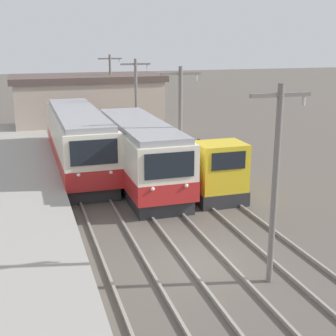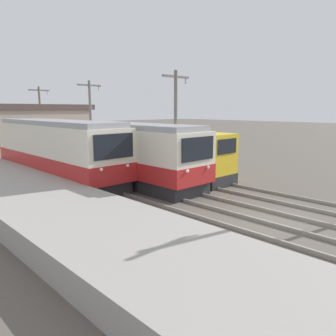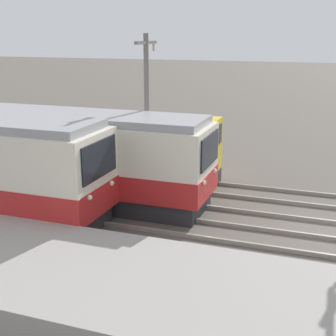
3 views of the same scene
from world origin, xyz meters
name	(u,v)px [view 1 (image 1 of 3)]	position (x,y,z in m)	size (l,w,h in m)	color
ground_plane	(200,263)	(0.00, 0.00, 0.00)	(200.00, 200.00, 0.00)	#564F47
platform_left	(17,277)	(-6.25, 0.00, 0.43)	(4.50, 54.00, 0.87)	gray
track_left	(129,271)	(-2.60, 0.00, 0.07)	(1.54, 60.00, 0.14)	gray
track_center	(205,260)	(0.20, 0.00, 0.07)	(1.54, 60.00, 0.14)	gray
track_right	(279,249)	(3.20, 0.00, 0.07)	(1.54, 60.00, 0.14)	gray
commuter_train_left	(79,144)	(-2.60, 13.28, 1.72)	(2.84, 12.36, 3.72)	#28282B
commuter_train_center	(140,156)	(0.20, 9.51, 1.66)	(2.84, 10.65, 3.56)	#28282B
shunting_locomotive	(207,170)	(3.20, 7.32, 1.21)	(2.40, 5.86, 3.00)	#28282B
catenary_mast_near	(276,178)	(1.71, -1.93, 3.56)	(2.00, 0.20, 6.50)	slate
catenary_mast_mid	(180,127)	(1.71, 7.24, 3.56)	(2.00, 0.20, 6.50)	slate
catenary_mast_far	(136,103)	(1.71, 16.41, 3.56)	(2.00, 0.20, 6.50)	slate
catenary_mast_distant	(111,90)	(1.71, 25.59, 3.56)	(2.00, 0.20, 6.50)	slate
station_building	(88,103)	(-0.24, 26.00, 2.43)	(12.60, 6.30, 4.82)	#AD9E8E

